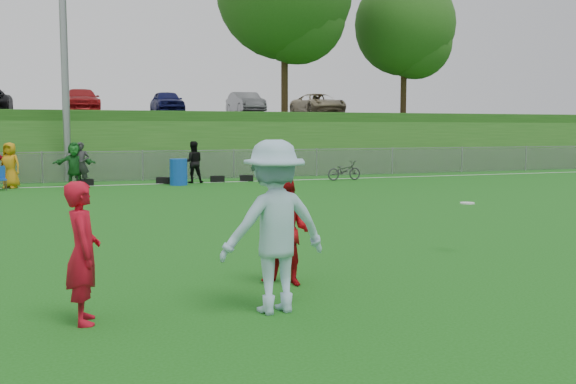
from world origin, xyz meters
name	(u,v)px	position (x,y,z in m)	size (l,w,h in m)	color
ground	(331,292)	(0.00, 0.00, 0.00)	(120.00, 120.00, 0.00)	#185612
sideline_far	(149,184)	(0.00, 18.00, 0.01)	(60.00, 0.10, 0.01)	white
fence	(143,165)	(0.00, 20.00, 0.65)	(58.00, 0.06, 1.30)	gray
light_pole	(63,19)	(-3.00, 20.80, 6.71)	(1.20, 0.40, 12.15)	gray
berm	(119,141)	(0.00, 31.00, 1.50)	(120.00, 18.00, 3.00)	#1F5417
parking_lot	(115,115)	(0.00, 33.00, 3.05)	(120.00, 12.00, 0.10)	black
tree_green_far	(408,30)	(16.16, 25.92, 7.96)	(5.88, 5.88, 8.19)	black
car_row	(96,101)	(-1.17, 32.00, 3.82)	(32.04, 5.18, 1.44)	silver
spectator_row	(78,164)	(-2.68, 18.00, 0.85)	(8.39, 0.89, 1.69)	#BB0C2E
gear_bags	(180,180)	(1.25, 18.10, 0.13)	(7.03, 0.56, 0.26)	black
player_red_left	(83,253)	(-3.16, -0.30, 0.80)	(0.59, 0.39, 1.61)	red
player_red_center	(286,231)	(-0.43, 0.60, 0.77)	(0.74, 0.58, 1.53)	#AC0B11
player_blue	(274,226)	(-1.00, -0.58, 1.03)	(1.33, 0.76, 2.06)	#9DC4DA
frisbee	(467,203)	(3.34, 1.70, 0.89)	(0.25, 0.25, 0.02)	white
recycling_bin	(179,172)	(1.03, 17.20, 0.51)	(0.69, 0.69, 1.03)	#1047B4
bicycle	(344,171)	(8.12, 17.20, 0.41)	(0.55, 1.57, 0.83)	#2A2A2C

